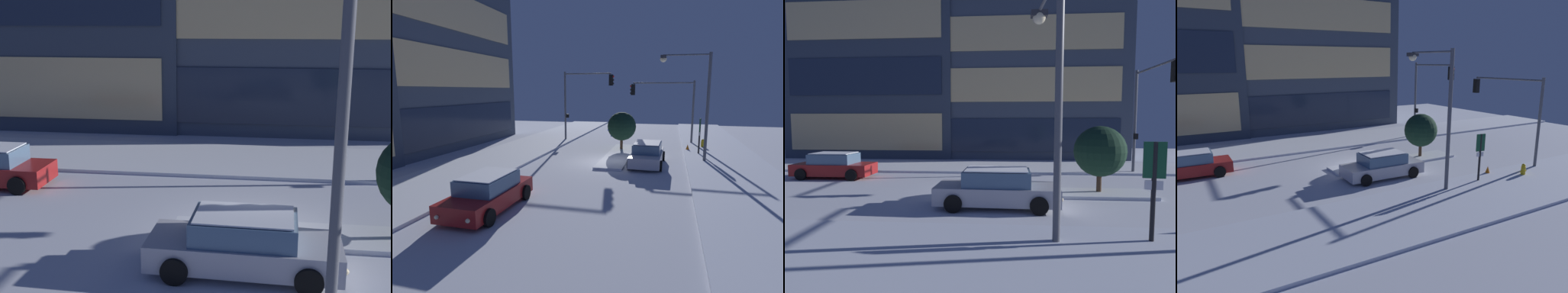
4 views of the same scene
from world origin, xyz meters
The scene contains 12 objects.
ground centered at (0.00, 0.00, 0.00)m, with size 52.00×52.00×0.00m, color silver.
curb_strip_near centered at (0.00, -7.68, 0.07)m, with size 52.00×5.20×0.14m, color silver.
curb_strip_far centered at (0.00, 7.68, 0.07)m, with size 52.00×5.20×0.14m, color silver.
median_strip centered at (2.18, -0.35, 0.07)m, with size 9.00×1.80×0.14m, color silver.
office_tower_main centered at (0.83, 19.35, 15.24)m, with size 20.56×13.56×30.47m.
office_tower_secondary centered at (-12.15, 17.48, 7.34)m, with size 15.41×10.20×14.67m.
car_near centered at (-0.13, -2.59, 0.71)m, with size 4.81×2.20×1.49m.
car_far centered at (-9.84, 3.08, 0.71)m, with size 4.62×2.06×1.49m.
traffic_light_corner_far_right centered at (8.46, 4.11, 4.48)m, with size 0.32×4.81×6.54m.
street_lamp_arched centered at (1.44, -5.36, 4.78)m, with size 0.57×3.27×7.24m.
parking_info_sign centered at (4.02, -6.10, 1.78)m, with size 0.55×0.13×2.77m.
decorated_tree_median centered at (4.46, -0.20, 1.97)m, with size 2.28×2.28×3.12m.
Camera 3 is at (0.06, -14.32, 3.26)m, focal length 28.28 mm.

